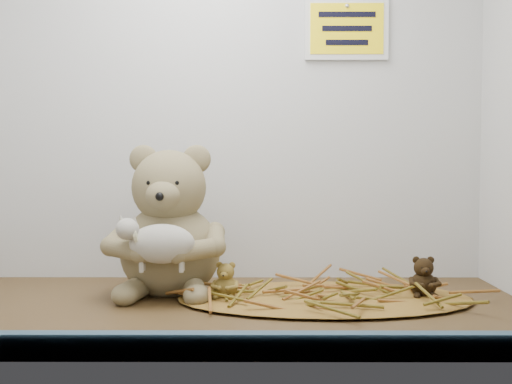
{
  "coord_description": "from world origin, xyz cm",
  "views": [
    {
      "loc": [
        10.61,
        -112.6,
        26.67
      ],
      "look_at": [
        10.23,
        3.74,
        20.57
      ],
      "focal_mm": 45.0,
      "sensor_mm": 36.0,
      "label": 1
    }
  ],
  "objects_px": {
    "toy_lamb": "(162,244)",
    "mini_teddy_tan": "(226,278)",
    "main_teddy": "(170,220)",
    "mini_teddy_brown": "(423,275)"
  },
  "relations": [
    {
      "from": "main_teddy",
      "to": "mini_teddy_tan",
      "type": "xyz_separation_m",
      "value": [
        0.11,
        -0.07,
        -0.1
      ]
    },
    {
      "from": "toy_lamb",
      "to": "mini_teddy_tan",
      "type": "bearing_deg",
      "value": 17.83
    },
    {
      "from": "main_teddy",
      "to": "mini_teddy_brown",
      "type": "height_order",
      "value": "main_teddy"
    },
    {
      "from": "main_teddy",
      "to": "toy_lamb",
      "type": "xyz_separation_m",
      "value": [
        0.0,
        -0.11,
        -0.03
      ]
    },
    {
      "from": "toy_lamb",
      "to": "mini_teddy_tan",
      "type": "height_order",
      "value": "toy_lamb"
    },
    {
      "from": "main_teddy",
      "to": "mini_teddy_brown",
      "type": "relative_size",
      "value": 3.93
    },
    {
      "from": "toy_lamb",
      "to": "mini_teddy_tan",
      "type": "relative_size",
      "value": 2.34
    },
    {
      "from": "main_teddy",
      "to": "mini_teddy_tan",
      "type": "bearing_deg",
      "value": -28.84
    },
    {
      "from": "main_teddy",
      "to": "mini_teddy_tan",
      "type": "relative_size",
      "value": 4.43
    },
    {
      "from": "mini_teddy_tan",
      "to": "main_teddy",
      "type": "bearing_deg",
      "value": 157.11
    }
  ]
}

